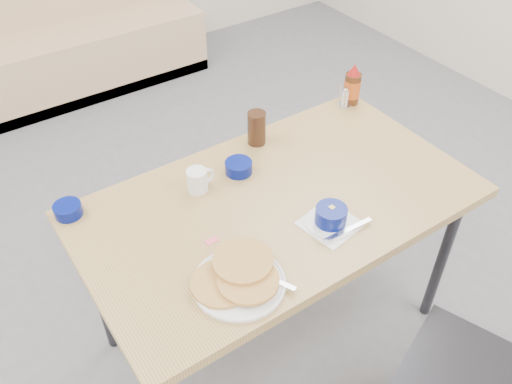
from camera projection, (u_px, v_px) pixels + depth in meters
ground at (308, 368)px, 2.25m from camera, size 6.00×6.00×0.00m
booth_bench at (62, 41)px, 3.75m from camera, size 1.90×0.56×1.22m
dining_table at (277, 212)px, 1.95m from camera, size 1.40×0.80×0.76m
pancake_plate at (238, 279)px, 1.61m from camera, size 0.28×0.28×0.05m
coffee_mug at (198, 180)px, 1.92m from camera, size 0.11×0.07×0.08m
grits_setting at (331, 218)px, 1.79m from camera, size 0.22×0.20×0.07m
creamer_bowl at (68, 210)px, 1.84m from camera, size 0.09×0.09×0.04m
butter_bowl at (239, 167)px, 2.01m from camera, size 0.10×0.10×0.05m
amber_tumbler at (257, 128)px, 2.12m from camera, size 0.07×0.07×0.14m
condiment_caddy at (348, 97)px, 2.35m from camera, size 0.09×0.05×0.10m
syrup_bottle at (352, 86)px, 2.34m from camera, size 0.07×0.07×0.19m
sugar_wrapper at (211, 241)px, 1.76m from camera, size 0.04×0.03×0.00m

